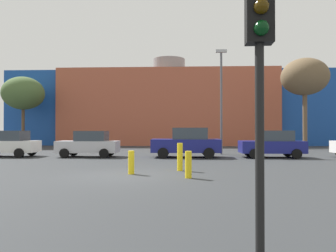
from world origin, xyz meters
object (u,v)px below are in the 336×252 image
Objects in this scene: parked_car_2 at (187,143)px; bollard_yellow_2 at (188,165)px; bollard_yellow_1 at (180,157)px; parked_car_0 at (8,144)px; bare_tree_0 at (305,77)px; parked_car_1 at (89,144)px; bollard_yellow_0 at (131,163)px; street_lamp at (221,95)px; bare_tree_1 at (23,93)px; parked_car_3 at (273,144)px; traffic_light_near_right at (260,51)px.

parked_car_2 reaches higher than bollard_yellow_2.
bollard_yellow_2 is (0.32, -2.15, -0.10)m from bollard_yellow_1.
parked_car_0 is 14.77m from bollard_yellow_2.
bare_tree_0 is at bearing -157.88° from parked_car_0.
bollard_yellow_0 is at bearing 116.53° from parked_car_1.
street_lamp reaches higher than parked_car_0.
bollard_yellow_1 is (16.39, -18.99, -4.94)m from bare_tree_1.
parked_car_0 is at bearing 0.00° from parked_car_1.
parked_car_0 is 13.93m from bare_tree_1.
street_lamp is at bearing -42.80° from parked_car_3.
bare_tree_1 reaches higher than parked_car_1.
street_lamp is at bearing -26.02° from bare_tree_1.
parked_car_3 is at bearing 58.75° from bollard_yellow_2.
bollard_yellow_2 is at bearing 142.26° from parked_car_0.
parked_car_1 is 3.28× the size of bollard_yellow_1.
bollard_yellow_2 is at bearing -81.47° from bollard_yellow_1.
bollard_yellow_0 is 0.12× the size of street_lamp.
parked_car_2 is 16.64m from traffic_light_near_right.
bare_tree_0 reaches higher than bollard_yellow_2.
parked_car_1 is at bearing -49.23° from bare_tree_1.
traffic_light_near_right is (-4.67, -16.52, 1.95)m from parked_car_3.
bare_tree_1 is 27.42m from bollard_yellow_2.
traffic_light_near_right is (7.09, -16.52, 1.96)m from parked_car_1.
bare_tree_1 is 7.89× the size of bollard_yellow_0.
parked_car_1 is 0.89× the size of parked_car_2.
traffic_light_near_right is at bearing -58.52° from bare_tree_1.
bollard_yellow_0 is at bearing -54.36° from bare_tree_1.
bollard_yellow_2 is (-5.48, -9.04, -0.36)m from parked_car_3.
parked_car_0 is at bearing 148.77° from bollard_yellow_1.
parked_car_1 is 0.47× the size of bare_tree_0.
street_lamp is at bearing 77.59° from bollard_yellow_2.
parked_car_1 reaches higher than bollard_yellow_0.
parked_car_2 is at bearing -180.00° from parked_car_1.
traffic_light_near_right is 7.88m from bollard_yellow_2.
parked_car_1 is 16.66m from bare_tree_1.
parked_car_3 is 0.52× the size of street_lamp.
parked_car_0 is 20.80m from traffic_light_near_right.
bare_tree_0 is (10.09, 25.70, 3.74)m from traffic_light_near_right.
parked_car_1 is at bearing -0.00° from parked_car_3.
bare_tree_0 is at bearing 160.87° from traffic_light_near_right.
bollard_yellow_0 is at bearing 156.81° from bollard_yellow_2.
traffic_light_near_right is at bearing 92.60° from parked_car_2.
parked_car_1 is 11.01m from bollard_yellow_2.
street_lamp reaches higher than traffic_light_near_right.
bare_tree_1 reaches higher than parked_car_0.
bollard_yellow_1 is (-1.14, 9.64, -2.21)m from traffic_light_near_right.
bollard_yellow_0 is 0.94× the size of bollard_yellow_2.
bare_tree_0 is at bearing 55.05° from bollard_yellow_1.
parked_car_3 is at bearing 166.52° from traffic_light_near_right.
parked_car_1 is 9.10m from bollard_yellow_1.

